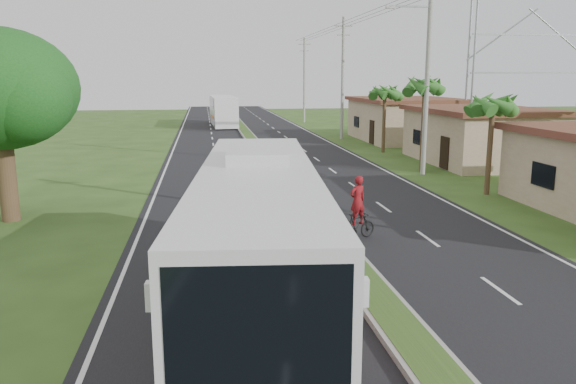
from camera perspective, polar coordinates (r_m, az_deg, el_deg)
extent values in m
plane|color=#2E481A|center=(14.99, 8.73, -10.63)|extent=(180.00, 180.00, 0.00)
cube|color=black|center=(33.96, -1.22, 2.03)|extent=(14.00, 160.00, 0.02)
cube|color=gray|center=(33.95, -1.22, 2.17)|extent=(1.20, 160.00, 0.17)
cube|color=#2E481A|center=(33.94, -1.22, 2.32)|extent=(0.95, 160.00, 0.02)
cube|color=silver|center=(33.79, -12.57, 1.69)|extent=(0.12, 160.00, 0.01)
cube|color=silver|center=(35.43, 9.60, 2.25)|extent=(0.12, 160.00, 0.01)
cube|color=tan|center=(39.86, 18.85, 5.25)|extent=(7.00, 10.00, 3.35)
cube|color=brown|center=(39.72, 19.03, 7.88)|extent=(7.60, 10.60, 0.32)
cube|color=tan|center=(52.64, 11.88, 7.08)|extent=(8.00, 11.00, 3.50)
cube|color=brown|center=(52.53, 11.97, 9.16)|extent=(8.60, 11.60, 0.32)
cylinder|color=#473321|center=(28.87, 19.81, 4.26)|extent=(0.26, 0.26, 4.60)
cylinder|color=#473321|center=(34.89, 13.56, 6.42)|extent=(0.26, 0.26, 5.40)
cylinder|color=#473321|center=(43.51, 9.72, 7.14)|extent=(0.26, 0.26, 4.80)
cylinder|color=#473321|center=(24.76, -26.68, 1.90)|extent=(0.70, 0.70, 4.00)
sphere|color=#134615|center=(23.19, -25.25, 8.68)|extent=(3.40, 3.40, 3.40)
cylinder|color=gray|center=(33.73, 13.99, 11.85)|extent=(0.28, 0.28, 12.00)
cube|color=gray|center=(33.52, 12.30, 17.94)|extent=(2.40, 0.10, 0.10)
cylinder|color=gray|center=(52.79, 5.57, 11.36)|extent=(0.28, 0.28, 11.00)
cube|color=gray|center=(52.99, 5.67, 16.45)|extent=(1.60, 0.12, 0.12)
cube|color=gray|center=(52.92, 5.65, 15.59)|extent=(1.20, 0.10, 0.10)
cylinder|color=gray|center=(72.36, 1.67, 11.25)|extent=(0.28, 0.28, 10.50)
cube|color=gray|center=(72.47, 1.69, 14.77)|extent=(1.60, 0.12, 0.12)
cube|color=gray|center=(72.43, 1.68, 14.14)|extent=(1.20, 0.10, 0.10)
cylinder|color=gray|center=(47.72, 18.30, 11.43)|extent=(0.18, 0.18, 12.00)
cylinder|color=gray|center=(48.61, 17.77, 11.46)|extent=(0.18, 0.18, 12.00)
cube|color=gray|center=(50.57, 23.21, 11.06)|extent=(10.00, 0.14, 0.14)
cube|color=gray|center=(50.68, 23.48, 14.45)|extent=(10.00, 0.14, 0.14)
cube|color=silver|center=(12.88, -3.04, -4.56)|extent=(3.68, 12.36, 3.20)
cube|color=black|center=(13.30, -3.07, -0.92)|extent=(3.50, 9.94, 1.28)
cube|color=black|center=(7.05, -3.02, -14.19)|extent=(2.29, 0.36, 1.79)
cube|color=red|center=(11.93, -2.99, -9.13)|extent=(3.08, 5.50, 0.56)
cube|color=orange|center=(13.44, -3.00, -7.86)|extent=(2.86, 3.28, 0.25)
cube|color=silver|center=(13.72, -3.12, 3.87)|extent=(1.65, 2.56, 0.28)
cylinder|color=black|center=(16.47, -7.01, -6.56)|extent=(0.42, 1.08, 1.06)
cylinder|color=black|center=(16.47, 1.02, -6.48)|extent=(0.42, 1.08, 1.06)
cube|color=white|center=(67.25, -6.62, 8.22)|extent=(3.00, 11.96, 3.31)
cube|color=black|center=(67.72, -6.67, 9.08)|extent=(2.94, 8.87, 1.12)
cube|color=#D46015|center=(66.26, -6.54, 7.63)|extent=(2.83, 5.77, 0.36)
cylinder|color=black|center=(62.39, -7.32, 6.74)|extent=(0.34, 1.00, 0.99)
cylinder|color=black|center=(62.56, -5.23, 6.80)|extent=(0.34, 1.00, 0.99)
cylinder|color=black|center=(71.64, -7.76, 7.34)|extent=(0.34, 1.00, 0.99)
cylinder|color=black|center=(71.79, -5.93, 7.39)|extent=(0.34, 1.00, 0.99)
imported|color=black|center=(19.97, 7.01, -3.50)|extent=(1.61, 1.01, 0.94)
imported|color=maroon|center=(19.74, 7.08, -0.85)|extent=(0.74, 0.63, 1.73)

